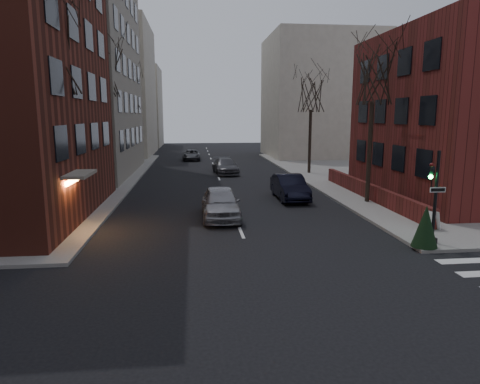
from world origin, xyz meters
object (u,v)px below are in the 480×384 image
tree_right_b (311,94)px  streetlamp_near (104,136)px  car_lane_far (192,155)px  traffic_signal (434,203)px  tree_right_a (374,75)px  evergreen_shrub (425,226)px  car_lane_gray (225,166)px  sandwich_board (431,220)px  tree_left_c (131,92)px  car_lane_silver (221,203)px  streetlamp_far (140,127)px  parked_sedan (290,187)px  tree_left_a (52,54)px  tree_left_b (103,70)px

tree_right_b → streetlamp_near: tree_right_b is taller
tree_right_b → car_lane_far: 19.48m
traffic_signal → tree_right_a: size_ratio=0.41×
tree_right_b → evergreen_shrub: size_ratio=5.16×
car_lane_gray → tree_right_b: bearing=-12.8°
sandwich_board → evergreen_shrub: evergreen_shrub is taller
tree_left_c → car_lane_silver: 27.12m
tree_left_c → streetlamp_far: bearing=73.3°
car_lane_silver → tree_left_c: bearing=108.1°
streetlamp_near → sandwich_board: 20.82m
tree_left_c → tree_right_b: bearing=-24.4°
tree_left_c → tree_right_b: 19.34m
tree_right_a → sandwich_board: 10.16m
tree_right_a → car_lane_far: (-11.28, 28.29, -7.37)m
tree_right_b → car_lane_gray: tree_right_b is taller
traffic_signal → car_lane_silver: traffic_signal is taller
evergreen_shrub → parked_sedan: bearing=105.6°
car_lane_silver → car_lane_far: car_lane_silver is taller
evergreen_shrub → tree_right_a: bearing=81.4°
tree_left_c → evergreen_shrub: 36.09m
tree_left_c → parked_sedan: tree_left_c is taller
tree_left_a → parked_sedan: size_ratio=2.03×
tree_left_a → streetlamp_near: (0.60, 8.00, -4.23)m
tree_right_a → car_lane_far: size_ratio=2.07×
tree_right_a → sandwich_board: bearing=-87.2°
tree_right_a → car_lane_silver: 12.33m
tree_left_b → tree_left_a: bearing=-90.0°
tree_left_b → car_lane_far: tree_left_b is taller
traffic_signal → streetlamp_near: streetlamp_near is taller
traffic_signal → tree_left_b: 24.87m
tree_left_b → evergreen_shrub: bearing=-47.3°
tree_left_a → car_lane_gray: (9.60, 19.12, -7.72)m
car_lane_silver → sandwich_board: bearing=-21.8°
tree_left_b → parked_sedan: 16.43m
sandwich_board → evergreen_shrub: 3.16m
car_lane_far → evergreen_shrub: size_ratio=2.64×
tree_left_c → sandwich_board: bearing=-58.2°
tree_right_a → evergreen_shrub: (-1.44, -9.50, -6.99)m
tree_left_b → tree_right_a: tree_left_b is taller
tree_right_b → streetlamp_near: 20.01m
car_lane_far → sandwich_board: bearing=-70.9°
tree_right_b → evergreen_shrub: tree_right_b is taller
tree_left_b → tree_right_b: size_ratio=1.18×
parked_sedan → evergreen_shrub: size_ratio=2.84×
streetlamp_near → streetlamp_far: 20.00m
tree_left_b → car_lane_far: 22.80m
tree_left_b → evergreen_shrub: (16.16, -17.50, -7.87)m
parked_sedan → car_lane_far: size_ratio=1.07×
streetlamp_near → car_lane_gray: bearing=51.0°
tree_right_a → parked_sedan: tree_right_a is taller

